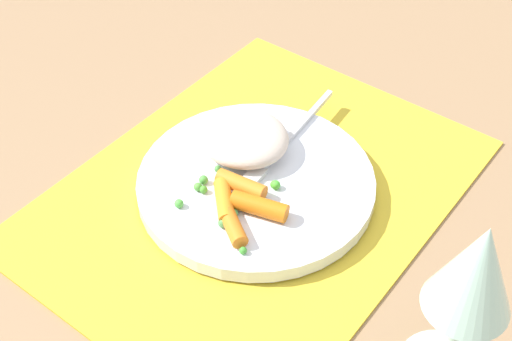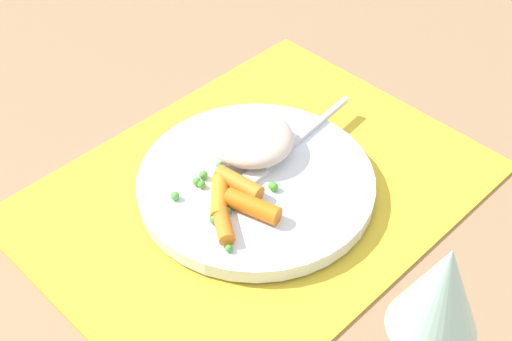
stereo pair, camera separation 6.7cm
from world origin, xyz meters
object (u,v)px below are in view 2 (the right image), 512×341
at_px(rice_mound, 249,136).
at_px(fork, 282,154).
at_px(plate, 256,183).
at_px(carrot_portion, 237,201).
at_px(wine_glass, 439,299).

distance_m(rice_mound, fork, 0.04).
height_order(plate, carrot_portion, carrot_portion).
distance_m(plate, carrot_portion, 0.05).
bearing_deg(carrot_portion, rice_mound, -142.29).
height_order(rice_mound, fork, rice_mound).
xyz_separation_m(plate, wine_glass, (0.07, 0.24, 0.11)).
xyz_separation_m(plate, rice_mound, (-0.03, -0.04, 0.02)).
distance_m(fork, wine_glass, 0.29).
distance_m(plate, wine_glass, 0.27).
distance_m(rice_mound, carrot_portion, 0.09).
relative_size(plate, rice_mound, 2.48).
xyz_separation_m(plate, fork, (-0.04, -0.00, 0.01)).
bearing_deg(wine_glass, fork, -113.93).
relative_size(rice_mound, fork, 0.50).
xyz_separation_m(fork, wine_glass, (0.11, 0.25, 0.10)).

